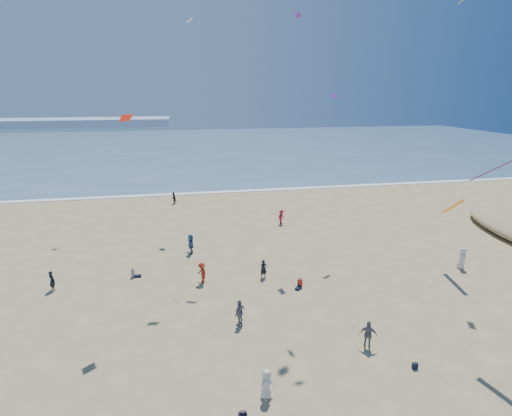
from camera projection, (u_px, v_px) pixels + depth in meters
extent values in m
cube|color=#476B84|center=(185.00, 147.00, 104.95)|extent=(220.00, 100.00, 0.06)
cube|color=white|center=(194.00, 193.00, 57.86)|extent=(220.00, 1.20, 0.08)
cube|color=#7A8EA8|center=(33.00, 123.00, 164.09)|extent=(110.00, 20.00, 3.20)
imported|color=#A32917|center=(202.00, 273.00, 30.74)|extent=(0.98, 1.23, 1.66)
imported|color=maroon|center=(281.00, 217.00, 44.52)|extent=(1.18, 1.10, 1.60)
imported|color=black|center=(264.00, 269.00, 31.56)|extent=(0.60, 0.44, 1.51)
imported|color=#355792|center=(191.00, 244.00, 36.42)|extent=(0.56, 1.67, 1.80)
imported|color=silver|center=(462.00, 258.00, 33.21)|extent=(0.69, 0.96, 1.83)
imported|color=gray|center=(240.00, 313.00, 25.15)|extent=(1.00, 1.04, 1.73)
imported|color=silver|center=(266.00, 384.00, 19.14)|extent=(0.90, 0.81, 1.55)
imported|color=black|center=(173.00, 198.00, 52.51)|extent=(0.92, 0.93, 1.52)
imported|color=black|center=(52.00, 281.00, 29.59)|extent=(0.67, 0.65, 1.54)
imported|color=slate|center=(368.00, 334.00, 22.91)|extent=(1.08, 0.85, 1.71)
cube|color=black|center=(415.00, 366.00, 21.33)|extent=(0.28, 0.18, 0.34)
cube|color=#691B96|center=(298.00, 15.00, 34.15)|extent=(0.45, 0.87, 0.41)
cube|color=#5F2497|center=(333.00, 96.00, 34.99)|extent=(0.87, 0.73, 0.34)
cube|color=silver|center=(190.00, 20.00, 42.19)|extent=(0.73, 0.69, 0.45)
cube|color=red|center=(126.00, 118.00, 24.20)|extent=(0.87, 0.83, 0.43)
cube|color=#12B4D2|center=(2.00, 4.00, 27.67)|extent=(0.41, 0.59, 0.33)
cube|color=yellow|center=(461.00, 1.00, 29.91)|extent=(0.72, 0.93, 0.29)
cube|color=#6A2491|center=(503.00, 165.00, 21.18)|extent=(0.35, 3.14, 2.21)
cube|color=orange|center=(453.00, 207.00, 31.93)|extent=(0.35, 2.64, 1.87)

